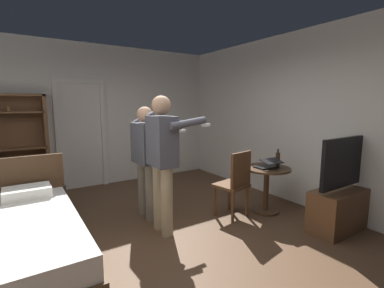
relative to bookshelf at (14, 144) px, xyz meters
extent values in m
plane|color=brown|center=(1.37, -2.83, -0.99)|extent=(6.59, 6.59, 0.00)
cube|color=silver|center=(1.37, 0.22, 0.42)|extent=(5.35, 0.12, 2.82)
cube|color=silver|center=(3.98, -2.83, 0.42)|extent=(0.12, 6.23, 2.82)
cube|color=white|center=(0.69, 0.14, 0.03)|extent=(0.08, 0.08, 2.05)
cube|color=white|center=(1.54, 0.14, 0.03)|extent=(0.08, 0.08, 2.05)
cube|color=white|center=(1.11, 0.14, 1.10)|extent=(0.93, 0.08, 0.08)
cube|color=white|center=(0.09, -1.81, -0.36)|extent=(0.50, 0.34, 0.12)
cube|color=brown|center=(0.49, -0.04, -0.08)|extent=(0.06, 0.32, 1.83)
cube|color=brown|center=(0.00, -0.04, 0.82)|extent=(1.03, 0.32, 0.04)
cube|color=brown|center=(0.00, 0.11, -0.08)|extent=(1.03, 0.02, 1.83)
cube|color=brown|center=(0.00, -0.04, -0.69)|extent=(0.97, 0.32, 0.03)
cube|color=brown|center=(0.00, -0.04, -0.08)|extent=(0.97, 0.32, 0.03)
cube|color=brown|center=(0.00, -0.04, 0.53)|extent=(0.97, 0.32, 0.03)
cylinder|color=#A37741|center=(-0.03, -0.04, 0.59)|extent=(0.05, 0.05, 0.08)
cube|color=brown|center=(3.62, -3.65, -0.72)|extent=(1.03, 0.40, 0.55)
cube|color=black|center=(3.62, -3.67, -0.07)|extent=(1.12, 0.05, 0.65)
cube|color=#32656D|center=(3.62, -3.64, -0.07)|extent=(1.06, 0.01, 0.59)
cylinder|color=#4C331E|center=(3.21, -2.69, -0.66)|extent=(0.08, 0.08, 0.67)
cylinder|color=#4C331E|center=(3.21, -2.69, -0.98)|extent=(0.43, 0.43, 0.03)
cylinder|color=#4C331E|center=(3.21, -2.69, -0.31)|extent=(0.71, 0.71, 0.03)
cube|color=black|center=(3.18, -2.69, -0.28)|extent=(0.34, 0.25, 0.02)
cube|color=black|center=(3.17, -2.81, -0.17)|extent=(0.34, 0.22, 0.06)
cube|color=navy|center=(3.17, -2.81, -0.17)|extent=(0.30, 0.19, 0.04)
cylinder|color=#3C261B|center=(3.35, -2.77, -0.18)|extent=(0.06, 0.06, 0.23)
cylinder|color=#3C261B|center=(3.35, -2.77, -0.04)|extent=(0.03, 0.03, 0.06)
cylinder|color=brown|center=(2.78, -2.33, -0.77)|extent=(0.04, 0.04, 0.45)
cylinder|color=brown|center=(2.45, -2.39, -0.77)|extent=(0.04, 0.04, 0.45)
cylinder|color=brown|center=(2.84, -2.66, -0.77)|extent=(0.04, 0.04, 0.45)
cylinder|color=brown|center=(2.51, -2.72, -0.77)|extent=(0.04, 0.04, 0.45)
cube|color=brown|center=(2.65, -2.53, -0.52)|extent=(0.49, 0.49, 0.04)
cube|color=brown|center=(2.68, -2.69, -0.25)|extent=(0.42, 0.12, 0.50)
cylinder|color=tan|center=(1.57, -2.31, -0.55)|extent=(0.15, 0.15, 0.89)
cylinder|color=tan|center=(1.56, -2.55, -0.55)|extent=(0.15, 0.15, 0.89)
cube|color=#4C4C56|center=(1.56, -2.43, 0.21)|extent=(0.28, 0.45, 0.63)
sphere|color=tan|center=(1.56, -2.43, 0.65)|extent=(0.24, 0.24, 0.24)
cylinder|color=#4C4C56|center=(1.66, -2.19, 0.32)|extent=(0.35, 0.10, 0.51)
cylinder|color=#4C4C56|center=(1.79, -2.69, 0.44)|extent=(0.49, 0.11, 0.15)
cube|color=white|center=(2.03, -2.72, 0.41)|extent=(0.12, 0.04, 0.04)
cylinder|color=gray|center=(1.58, -1.74, -0.59)|extent=(0.15, 0.15, 0.82)
cylinder|color=gray|center=(1.59, -2.00, -0.59)|extent=(0.15, 0.15, 0.82)
cube|color=#4C4C56|center=(1.58, -1.87, 0.11)|extent=(0.27, 0.48, 0.58)
sphere|color=tan|center=(1.58, -1.87, 0.52)|extent=(0.22, 0.22, 0.22)
cylinder|color=#4C4C56|center=(1.67, -1.61, 0.21)|extent=(0.33, 0.10, 0.47)
cylinder|color=#4C4C56|center=(1.81, -2.12, 0.32)|extent=(0.44, 0.10, 0.15)
cube|color=white|center=(2.03, -2.14, 0.29)|extent=(0.12, 0.04, 0.04)
cube|color=black|center=(0.38, -0.86, -0.82)|extent=(0.54, 0.44, 0.35)
camera|label=1|loc=(0.03, -5.48, 0.68)|focal=25.57mm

